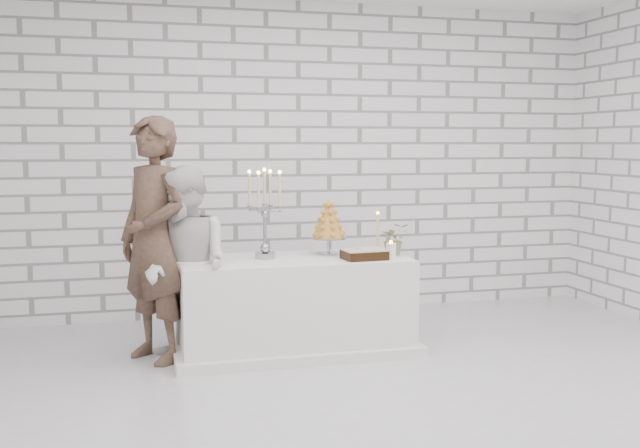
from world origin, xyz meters
The scene contains 11 objects.
ground centered at (0.00, 0.00, 0.00)m, with size 6.00×5.00×0.01m, color silver.
wall_back centered at (0.00, 2.50, 1.50)m, with size 6.00×0.01×3.00m, color white.
cake_table centered at (-0.35, 1.15, 0.38)m, with size 1.80×0.80×0.75m, color white.
groom centered at (-1.43, 1.17, 0.93)m, with size 0.68×0.45×1.86m, color #3F2A21.
bride centered at (-1.20, 1.01, 0.75)m, with size 0.72×0.56×1.49m, color white.
candelabra centered at (-0.57, 1.20, 1.11)m, with size 0.29×0.29×0.71m, color #95959E, non-canonical shape.
croquembouche centered at (-0.03, 1.26, 0.98)m, with size 0.29×0.29×0.46m, color #A4651E, non-canonical shape.
chocolate_cake centered at (0.17, 0.95, 0.79)m, with size 0.33×0.23×0.08m, color black.
pillar_candle centered at (0.39, 0.95, 0.81)m, with size 0.08×0.08×0.12m, color white.
extra_taper centered at (0.39, 1.27, 0.91)m, with size 0.06×0.06×0.32m, color beige.
flowers centered at (0.48, 1.11, 0.88)m, with size 0.24×0.20×0.26m, color #476236.
Camera 1 is at (-1.60, -4.47, 1.65)m, focal length 41.33 mm.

